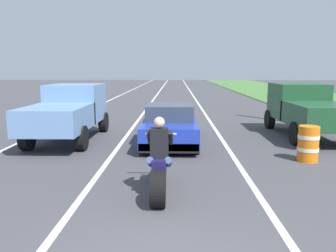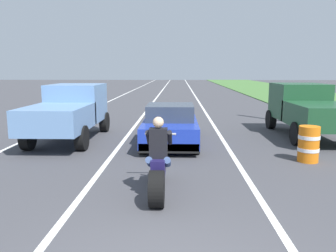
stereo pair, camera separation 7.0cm
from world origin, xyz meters
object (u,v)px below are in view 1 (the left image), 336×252
Objects in this scene: construction_barrel_nearest at (308,144)px; pickup_truck_left_lane_light_blue at (69,110)px; pickup_truck_right_shoulder_dark_green at (306,108)px; sports_car_blue at (170,125)px; motorcycle_with_rider at (159,167)px.

pickup_truck_left_lane_light_blue is at bearing 159.96° from construction_barrel_nearest.
pickup_truck_right_shoulder_dark_green reaches higher than construction_barrel_nearest.
pickup_truck_right_shoulder_dark_green is at bearing 6.18° from pickup_truck_left_lane_light_blue.
pickup_truck_left_lane_light_blue is 8.04m from construction_barrel_nearest.
pickup_truck_left_lane_light_blue reaches higher than construction_barrel_nearest.
pickup_truck_right_shoulder_dark_green is (8.81, 0.95, 0.00)m from pickup_truck_left_lane_light_blue.
sports_car_blue is 4.52m from construction_barrel_nearest.
sports_car_blue is at bearing 149.39° from construction_barrel_nearest.
motorcycle_with_rider is 0.46× the size of pickup_truck_right_shoulder_dark_green.
motorcycle_with_rider is 2.21× the size of construction_barrel_nearest.
sports_car_blue is 4.30× the size of construction_barrel_nearest.
sports_car_blue is 5.37m from pickup_truck_right_shoulder_dark_green.
pickup_truck_left_lane_light_blue is at bearing -173.82° from pickup_truck_right_shoulder_dark_green.
motorcycle_with_rider reaches higher than construction_barrel_nearest.
pickup_truck_left_lane_light_blue is 8.86m from pickup_truck_right_shoulder_dark_green.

